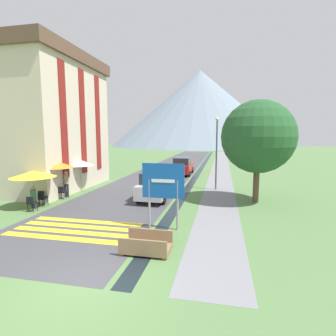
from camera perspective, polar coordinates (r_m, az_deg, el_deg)
The scene contains 23 objects.
ground_plane at distance 26.67m, azimuth 3.51°, elevation -1.73°, with size 160.00×160.00×0.00m, color #517542.
road at distance 36.85m, azimuth 1.89°, elevation 0.76°, with size 6.40×60.00×0.01m.
footpath at distance 36.32m, azimuth 11.42°, elevation 0.52°, with size 2.20×60.00×0.01m.
drainage_channel at distance 36.41m, azimuth 7.64°, elevation 0.61°, with size 0.60×60.00×0.00m.
crosswalk_marking at distance 12.55m, azimuth -19.42°, elevation -12.42°, with size 5.44×2.54×0.01m.
mountain_distant at distance 103.87m, azimuth 6.87°, elevation 12.73°, with size 66.77×66.77×28.50m.
hotel_building at distance 22.40m, azimuth -24.64°, elevation 10.13°, with size 6.25×9.32×10.21m.
road_sign at distance 11.39m, azimuth -1.05°, elevation -4.03°, with size 1.86×0.11×2.92m.
footbridge at distance 9.73m, azimuth -4.70°, elevation -16.48°, with size 1.70×1.10×0.65m.
parked_car_near at distance 16.94m, azimuth -2.69°, elevation -3.79°, with size 1.78×4.08×1.82m.
parked_car_far at distance 27.57m, azimuth 3.21°, elevation 0.48°, with size 1.95×4.56×1.82m.
cafe_chair_middle at distance 18.29m, azimuth -22.10°, elevation -4.75°, with size 0.40×0.40×0.85m.
cafe_chair_near_right at distance 17.40m, azimuth -25.66°, elevation -5.53°, with size 0.40×0.40×0.85m.
cafe_chair_near_left at distance 16.90m, azimuth -25.69°, elevation -5.89°, with size 0.40×0.40×0.85m.
cafe_chair_nearest at distance 16.03m, azimuth -27.63°, elevation -6.68°, with size 0.40×0.40×0.85m.
cafe_umbrella_front_yellow at distance 16.70m, azimuth -27.32°, elevation -1.19°, with size 2.49×2.49×2.12m.
cafe_umbrella_middle_orange at distance 18.41m, azimuth -22.93°, elevation 0.67°, with size 2.07×2.07×2.43m.
cafe_umbrella_rear_white at distance 20.33m, azimuth -18.47°, elevation 1.06°, with size 1.96×1.96×2.29m.
person_seated_near at distance 16.64m, azimuth -27.25°, elevation -5.49°, with size 0.32×0.32×1.28m.
person_seated_far at distance 18.17m, azimuth -25.06°, elevation -4.43°, with size 0.32×0.32×1.24m.
person_standing_terrace at distance 18.70m, azimuth -21.27°, elevation -2.85°, with size 0.32×0.32×1.77m.
streetlamp at distance 19.98m, azimuth 10.54°, elevation 4.41°, with size 0.28×0.28×5.44m.
tree_by_path at distance 16.77m, azimuth 19.01°, elevation 6.43°, with size 4.41×4.41×6.24m.
Camera 1 is at (3.76, -6.08, 4.13)m, focal length 28.00 mm.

